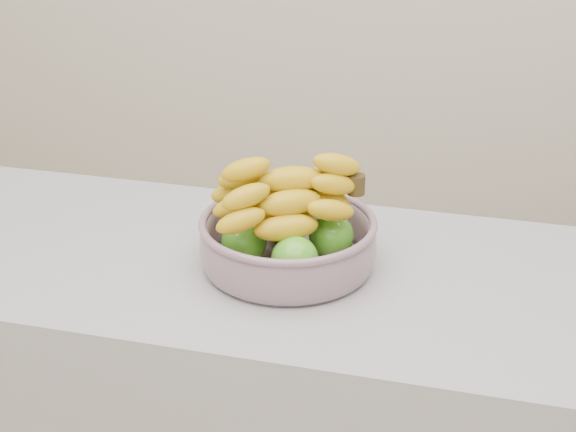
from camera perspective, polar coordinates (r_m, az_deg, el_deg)
name	(u,v)px	position (r m, az deg, el deg)	size (l,w,h in m)	color
fruit_bowl	(288,235)	(1.45, -0.02, -1.37)	(0.32, 0.32, 0.19)	#8895A4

